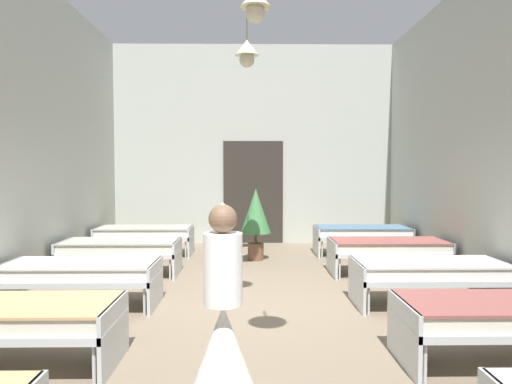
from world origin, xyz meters
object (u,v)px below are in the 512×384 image
at_px(bed_left_row_3, 120,249).
at_px(bed_left_row_2, 81,273).
at_px(bed_right_row_1, 508,316).
at_px(potted_plant, 256,215).
at_px(bed_right_row_2, 430,272).
at_px(nurse_near_aisle, 223,326).
at_px(bed_left_row_4, 145,234).
at_px(bed_right_row_4, 362,233).
at_px(bed_left_row_1, 7,318).
at_px(bed_right_row_3, 388,248).

bearing_deg(bed_left_row_3, bed_left_row_2, -90.00).
height_order(bed_right_row_1, potted_plant, potted_plant).
bearing_deg(bed_right_row_2, bed_left_row_3, 157.89).
bearing_deg(bed_left_row_2, bed_right_row_2, 0.00).
bearing_deg(bed_left_row_2, nurse_near_aisle, -50.13).
bearing_deg(bed_left_row_3, nurse_near_aisle, -64.88).
xyz_separation_m(bed_right_row_2, bed_left_row_4, (-4.40, 3.58, 0.00)).
bearing_deg(bed_left_row_3, bed_right_row_2, -22.11).
height_order(bed_left_row_4, bed_right_row_4, same).
height_order(bed_left_row_1, bed_right_row_4, same).
xyz_separation_m(bed_left_row_4, bed_right_row_4, (4.40, 0.00, 0.00)).
relative_size(bed_right_row_1, bed_right_row_4, 1.00).
relative_size(bed_left_row_1, bed_left_row_3, 1.00).
bearing_deg(bed_left_row_4, bed_left_row_1, -90.00).
distance_m(bed_right_row_1, bed_left_row_4, 6.94).
height_order(bed_right_row_2, bed_left_row_3, same).
relative_size(bed_left_row_1, bed_right_row_2, 1.00).
distance_m(nurse_near_aisle, potted_plant, 5.36).
bearing_deg(bed_right_row_4, bed_left_row_3, -157.89).
distance_m(bed_left_row_2, potted_plant, 3.81).
relative_size(bed_right_row_2, potted_plant, 1.39).
relative_size(bed_left_row_1, bed_left_row_4, 1.00).
relative_size(bed_right_row_2, bed_left_row_4, 1.00).
height_order(bed_left_row_2, nurse_near_aisle, nurse_near_aisle).
distance_m(bed_left_row_2, bed_right_row_2, 4.40).
relative_size(bed_right_row_2, nurse_near_aisle, 1.28).
xyz_separation_m(bed_left_row_2, bed_right_row_2, (4.40, 0.00, 0.00)).
height_order(bed_left_row_1, bed_right_row_3, same).
height_order(bed_right_row_1, bed_right_row_4, same).
bearing_deg(bed_left_row_2, bed_right_row_4, 39.09).
distance_m(bed_left_row_1, bed_right_row_4, 6.94).
height_order(bed_right_row_1, bed_left_row_4, same).
relative_size(bed_left_row_3, potted_plant, 1.39).
height_order(bed_right_row_2, nurse_near_aisle, nurse_near_aisle).
relative_size(bed_left_row_1, bed_left_row_2, 1.00).
bearing_deg(potted_plant, bed_right_row_2, -54.62).
bearing_deg(bed_right_row_2, nurse_near_aisle, -137.44).
relative_size(bed_right_row_1, bed_right_row_3, 1.00).
bearing_deg(bed_right_row_1, bed_left_row_2, 157.89).
height_order(bed_left_row_2, bed_left_row_3, same).
height_order(bed_right_row_3, nurse_near_aisle, nurse_near_aisle).
xyz_separation_m(bed_left_row_1, nurse_near_aisle, (1.91, -0.50, 0.09)).
bearing_deg(bed_right_row_4, bed_left_row_4, 180.00).
xyz_separation_m(bed_left_row_2, nurse_near_aisle, (1.91, -2.29, 0.09)).
distance_m(bed_left_row_4, nurse_near_aisle, 6.17).
xyz_separation_m(bed_left_row_4, potted_plant, (2.24, -0.52, 0.43)).
xyz_separation_m(bed_right_row_4, nurse_near_aisle, (-2.49, -5.87, 0.09)).
distance_m(bed_left_row_2, bed_right_row_4, 5.68).
xyz_separation_m(bed_left_row_1, bed_right_row_1, (4.40, 0.00, 0.00)).
bearing_deg(bed_left_row_3, bed_right_row_4, 22.11).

